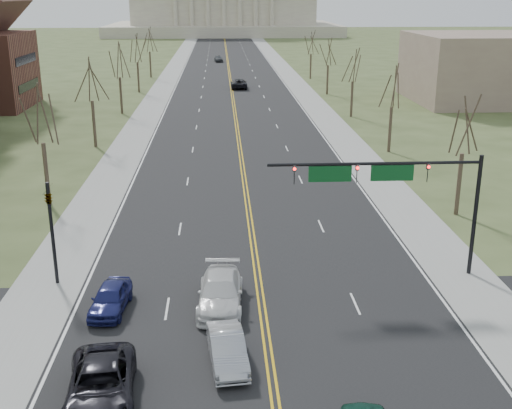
{
  "coord_description": "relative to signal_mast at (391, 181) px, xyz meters",
  "views": [
    {
      "loc": [
        -2.03,
        -20.49,
        15.79
      ],
      "look_at": [
        0.14,
        18.13,
        3.0
      ],
      "focal_mm": 45.0,
      "sensor_mm": 36.0,
      "label": 1
    }
  ],
  "objects": [
    {
      "name": "tree_r_2",
      "position": [
        8.05,
        50.5,
        0.79
      ],
      "size": [
        3.74,
        3.74,
        8.5
      ],
      "color": "#3D2C24",
      "rests_on": "ground"
    },
    {
      "name": "tree_l_2",
      "position": [
        -22.95,
        54.5,
        1.18
      ],
      "size": [
        3.96,
        3.96,
        9.0
      ],
      "color": "#3D2C24",
      "rests_on": "ground"
    },
    {
      "name": "bldg_right_mass",
      "position": [
        32.55,
        62.5,
        -0.76
      ],
      "size": [
        25.0,
        20.0,
        10.0
      ],
      "primitive_type": "cube",
      "color": "#7F675A",
      "rests_on": "ground"
    },
    {
      "name": "signal_mast",
      "position": [
        0.0,
        0.0,
        0.0
      ],
      "size": [
        12.12,
        0.44,
        7.2
      ],
      "color": "black",
      "rests_on": "ground"
    },
    {
      "name": "edge_line_right",
      "position": [
        2.35,
        96.5,
        -5.75
      ],
      "size": [
        0.15,
        380.0,
        0.01
      ],
      "primitive_type": "cube",
      "color": "silver",
      "rests_on": "road"
    },
    {
      "name": "car_sb_outer_second",
      "position": [
        -15.34,
        -3.55,
        -5.04
      ],
      "size": [
        2.05,
        4.32,
        1.43
      ],
      "primitive_type": "imported",
      "rotation": [
        0.0,
        0.0,
        -0.09
      ],
      "color": "navy",
      "rests_on": "road"
    },
    {
      "name": "car_sb_outer_lead",
      "position": [
        -14.46,
        -11.51,
        -4.94
      ],
      "size": [
        3.24,
        6.04,
        1.61
      ],
      "primitive_type": "imported",
      "rotation": [
        0.0,
        0.0,
        0.1
      ],
      "color": "black",
      "rests_on": "road"
    },
    {
      "name": "sidewalk_left",
      "position": [
        -19.45,
        96.5,
        -5.75
      ],
      "size": [
        4.0,
        380.0,
        0.03
      ],
      "primitive_type": "cube",
      "color": "gray",
      "rests_on": "ground"
    },
    {
      "name": "tree_l_4",
      "position": [
        -22.95,
        94.5,
        1.18
      ],
      "size": [
        3.96,
        3.96,
        9.0
      ],
      "color": "#3D2C24",
      "rests_on": "ground"
    },
    {
      "name": "car_sb_inner_second",
      "position": [
        -9.62,
        -3.41,
        -4.93
      ],
      "size": [
        2.57,
        5.75,
        1.64
      ],
      "primitive_type": "imported",
      "rotation": [
        0.0,
        0.0,
        -0.05
      ],
      "color": "silver",
      "rests_on": "road"
    },
    {
      "name": "tree_l_3",
      "position": [
        -22.95,
        74.5,
        1.18
      ],
      "size": [
        3.96,
        3.96,
        9.0
      ],
      "color": "#3D2C24",
      "rests_on": "ground"
    },
    {
      "name": "tree_l_1",
      "position": [
        -22.95,
        34.5,
        1.18
      ],
      "size": [
        3.96,
        3.96,
        9.0
      ],
      "color": "#3D2C24",
      "rests_on": "ground"
    },
    {
      "name": "car_far_nb",
      "position": [
        -6.13,
        78.14,
        -4.94
      ],
      "size": [
        2.7,
        5.83,
        1.62
      ],
      "primitive_type": "imported",
      "rotation": [
        0.0,
        0.0,
        3.14
      ],
      "color": "black",
      "rests_on": "road"
    },
    {
      "name": "tree_l_0",
      "position": [
        -22.95,
        14.5,
        1.18
      ],
      "size": [
        3.96,
        3.96,
        9.0
      ],
      "color": "#3D2C24",
      "rests_on": "ground"
    },
    {
      "name": "road",
      "position": [
        -7.45,
        96.5,
        -5.76
      ],
      "size": [
        20.0,
        380.0,
        0.01
      ],
      "primitive_type": "cube",
      "color": "black",
      "rests_on": "ground"
    },
    {
      "name": "center_line",
      "position": [
        -7.45,
        96.5,
        -5.75
      ],
      "size": [
        0.42,
        380.0,
        0.01
      ],
      "primitive_type": "cube",
      "color": "gold",
      "rests_on": "road"
    },
    {
      "name": "sidewalk_right",
      "position": [
        4.55,
        96.5,
        -5.75
      ],
      "size": [
        4.0,
        380.0,
        0.03
      ],
      "primitive_type": "cube",
      "color": "gray",
      "rests_on": "ground"
    },
    {
      "name": "car_far_sb",
      "position": [
        -9.65,
        123.71,
        -4.97
      ],
      "size": [
        2.24,
        4.72,
        1.56
      ],
      "primitive_type": "imported",
      "rotation": [
        0.0,
        0.0,
        0.09
      ],
      "color": "#4F5357",
      "rests_on": "road"
    },
    {
      "name": "tree_r_3",
      "position": [
        8.05,
        70.5,
        0.79
      ],
      "size": [
        3.74,
        3.74,
        8.5
      ],
      "color": "#3D2C24",
      "rests_on": "ground"
    },
    {
      "name": "cross_road",
      "position": [
        -7.45,
        -7.5,
        -5.76
      ],
      "size": [
        120.0,
        14.0,
        0.01
      ],
      "primitive_type": "cube",
      "color": "black",
      "rests_on": "ground"
    },
    {
      "name": "tree_r_1",
      "position": [
        8.05,
        30.5,
        0.79
      ],
      "size": [
        3.74,
        3.74,
        8.5
      ],
      "color": "#3D2C24",
      "rests_on": "ground"
    },
    {
      "name": "tree_r_4",
      "position": [
        8.05,
        90.5,
        0.79
      ],
      "size": [
        3.74,
        3.74,
        8.5
      ],
      "color": "#3D2C24",
      "rests_on": "ground"
    },
    {
      "name": "signal_left",
      "position": [
        -18.95,
        0.0,
        -2.05
      ],
      "size": [
        0.32,
        0.36,
        6.0
      ],
      "color": "black",
      "rests_on": "ground"
    },
    {
      "name": "car_sb_inner_lead",
      "position": [
        -9.34,
        -8.91,
        -5.04
      ],
      "size": [
        1.98,
        4.47,
        1.43
      ],
      "primitive_type": "imported",
      "rotation": [
        0.0,
        0.0,
        0.11
      ],
      "color": "#A2A5AA",
      "rests_on": "road"
    },
    {
      "name": "edge_line_left",
      "position": [
        -17.25,
        96.5,
        -5.75
      ],
      "size": [
        0.15,
        380.0,
        0.01
      ],
      "primitive_type": "cube",
      "color": "silver",
      "rests_on": "road"
    },
    {
      "name": "tree_r_0",
      "position": [
        8.05,
        10.5,
        0.79
      ],
      "size": [
        3.74,
        3.74,
        8.5
      ],
      "color": "#3D2C24",
      "rests_on": "ground"
    }
  ]
}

